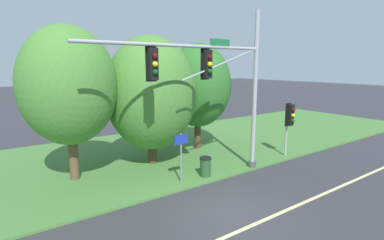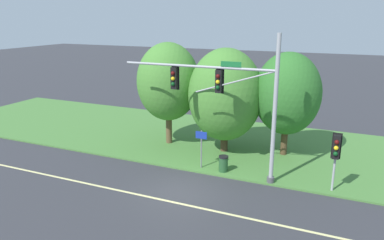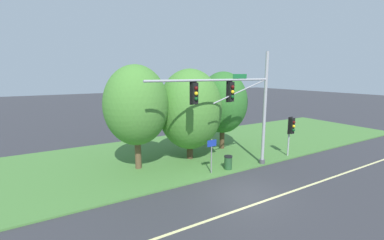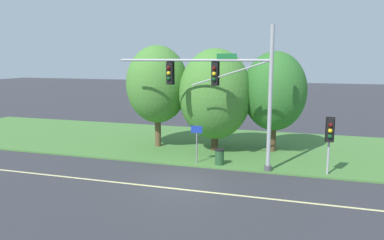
{
  "view_description": "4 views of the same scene",
  "coord_description": "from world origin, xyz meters",
  "px_view_note": "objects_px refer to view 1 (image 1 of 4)",
  "views": [
    {
      "loc": [
        -7.13,
        -7.57,
        5.34
      ],
      "look_at": [
        0.7,
        3.39,
        2.85
      ],
      "focal_mm": 28.0,
      "sensor_mm": 36.0,
      "label": 1
    },
    {
      "loc": [
        7.67,
        -15.86,
        8.75
      ],
      "look_at": [
        -1.12,
        4.15,
        2.63
      ],
      "focal_mm": 35.0,
      "sensor_mm": 36.0,
      "label": 2
    },
    {
      "loc": [
        -9.23,
        -9.86,
        6.48
      ],
      "look_at": [
        -0.71,
        4.54,
        3.45
      ],
      "focal_mm": 24.0,
      "sensor_mm": 36.0,
      "label": 3
    },
    {
      "loc": [
        5.95,
        -17.42,
        6.24
      ],
      "look_at": [
        -0.51,
        3.58,
        2.57
      ],
      "focal_mm": 35.0,
      "sensor_mm": 36.0,
      "label": 4
    }
  ],
  "objects_px": {
    "tree_nearest_road": "(68,86)",
    "tree_behind_signpost": "(198,86)",
    "traffic_signal_mast": "(219,78)",
    "pedestrian_signal_near_kerb": "(290,118)",
    "trash_bin": "(205,167)",
    "route_sign_post": "(181,151)",
    "tree_left_of_mast": "(151,93)"
  },
  "relations": [
    {
      "from": "tree_nearest_road",
      "to": "tree_behind_signpost",
      "type": "height_order",
      "value": "tree_nearest_road"
    },
    {
      "from": "traffic_signal_mast",
      "to": "tree_nearest_road",
      "type": "relative_size",
      "value": 1.28
    },
    {
      "from": "pedestrian_signal_near_kerb",
      "to": "tree_behind_signpost",
      "type": "bearing_deg",
      "value": 126.25
    },
    {
      "from": "tree_behind_signpost",
      "to": "pedestrian_signal_near_kerb",
      "type": "bearing_deg",
      "value": -53.75
    },
    {
      "from": "traffic_signal_mast",
      "to": "trash_bin",
      "type": "height_order",
      "value": "traffic_signal_mast"
    },
    {
      "from": "traffic_signal_mast",
      "to": "trash_bin",
      "type": "relative_size",
      "value": 9.62
    },
    {
      "from": "pedestrian_signal_near_kerb",
      "to": "route_sign_post",
      "type": "xyz_separation_m",
      "value": [
        -7.28,
        0.25,
        -0.78
      ]
    },
    {
      "from": "traffic_signal_mast",
      "to": "tree_left_of_mast",
      "type": "xyz_separation_m",
      "value": [
        -1.51,
        3.65,
        -0.87
      ]
    },
    {
      "from": "tree_behind_signpost",
      "to": "trash_bin",
      "type": "bearing_deg",
      "value": -122.3
    },
    {
      "from": "tree_nearest_road",
      "to": "tree_behind_signpost",
      "type": "relative_size",
      "value": 1.06
    },
    {
      "from": "pedestrian_signal_near_kerb",
      "to": "trash_bin",
      "type": "distance_m",
      "value": 6.17
    },
    {
      "from": "route_sign_post",
      "to": "tree_nearest_road",
      "type": "height_order",
      "value": "tree_nearest_road"
    },
    {
      "from": "route_sign_post",
      "to": "tree_nearest_road",
      "type": "distance_m",
      "value": 5.76
    },
    {
      "from": "traffic_signal_mast",
      "to": "pedestrian_signal_near_kerb",
      "type": "distance_m",
      "value": 5.99
    },
    {
      "from": "route_sign_post",
      "to": "tree_nearest_road",
      "type": "relative_size",
      "value": 0.33
    },
    {
      "from": "route_sign_post",
      "to": "tree_behind_signpost",
      "type": "xyz_separation_m",
      "value": [
        4.03,
        4.19,
        2.51
      ]
    },
    {
      "from": "route_sign_post",
      "to": "tree_left_of_mast",
      "type": "xyz_separation_m",
      "value": [
        0.29,
        3.27,
        2.3
      ]
    },
    {
      "from": "tree_nearest_road",
      "to": "trash_bin",
      "type": "bearing_deg",
      "value": -32.38
    },
    {
      "from": "pedestrian_signal_near_kerb",
      "to": "tree_behind_signpost",
      "type": "xyz_separation_m",
      "value": [
        -3.26,
        4.44,
        1.73
      ]
    },
    {
      "from": "traffic_signal_mast",
      "to": "pedestrian_signal_near_kerb",
      "type": "xyz_separation_m",
      "value": [
        5.48,
        0.13,
        -2.4
      ]
    },
    {
      "from": "tree_left_of_mast",
      "to": "trash_bin",
      "type": "bearing_deg",
      "value": -71.67
    },
    {
      "from": "tree_nearest_road",
      "to": "trash_bin",
      "type": "height_order",
      "value": "tree_nearest_road"
    },
    {
      "from": "tree_nearest_road",
      "to": "tree_left_of_mast",
      "type": "xyz_separation_m",
      "value": [
        4.08,
        -0.0,
        -0.55
      ]
    },
    {
      "from": "tree_left_of_mast",
      "to": "traffic_signal_mast",
      "type": "bearing_deg",
      "value": -67.53
    },
    {
      "from": "route_sign_post",
      "to": "tree_left_of_mast",
      "type": "relative_size",
      "value": 0.34
    },
    {
      "from": "tree_nearest_road",
      "to": "tree_left_of_mast",
      "type": "distance_m",
      "value": 4.12
    },
    {
      "from": "tree_left_of_mast",
      "to": "trash_bin",
      "type": "height_order",
      "value": "tree_left_of_mast"
    },
    {
      "from": "traffic_signal_mast",
      "to": "trash_bin",
      "type": "xyz_separation_m",
      "value": [
        -0.42,
        0.37,
        -4.17
      ]
    },
    {
      "from": "pedestrian_signal_near_kerb",
      "to": "tree_left_of_mast",
      "type": "bearing_deg",
      "value": 153.25
    },
    {
      "from": "tree_nearest_road",
      "to": "route_sign_post",
      "type": "bearing_deg",
      "value": -40.83
    },
    {
      "from": "pedestrian_signal_near_kerb",
      "to": "tree_left_of_mast",
      "type": "xyz_separation_m",
      "value": [
        -6.99,
        3.52,
        1.52
      ]
    },
    {
      "from": "pedestrian_signal_near_kerb",
      "to": "route_sign_post",
      "type": "relative_size",
      "value": 1.37
    }
  ]
}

